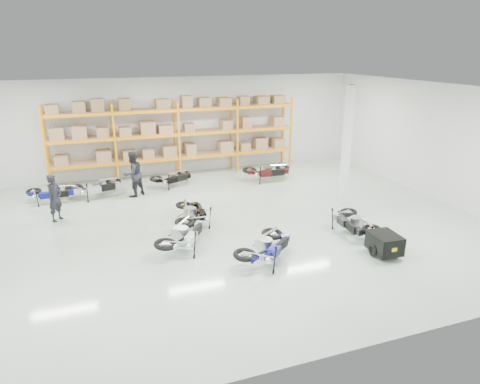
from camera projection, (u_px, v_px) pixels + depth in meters
name	position (u px, v px, depth m)	size (l,w,h in m)	color
room	(217.00, 161.00, 13.86)	(18.00, 18.00, 18.00)	#ACC0AF
pallet_rack	(177.00, 128.00, 19.62)	(11.28, 0.98, 3.62)	orange
structural_column	(346.00, 147.00, 15.96)	(0.25, 0.25, 4.50)	white
moto_blue_centre	(267.00, 242.00, 11.95)	(0.85, 1.92, 1.17)	#07074E
moto_silver_left	(183.00, 230.00, 12.72)	(0.87, 1.95, 1.19)	#B1B2B8
moto_black_far_left	(193.00, 210.00, 14.48)	(0.79, 1.79, 1.09)	black
moto_touring_right	(353.00, 218.00, 13.75)	(0.78, 1.76, 1.08)	black
trailer	(384.00, 243.00, 12.38)	(0.82, 1.57, 0.65)	black
moto_back_a	(52.00, 189.00, 16.62)	(0.76, 1.70, 1.04)	navy
moto_back_b	(96.00, 184.00, 17.19)	(0.82, 1.84, 1.12)	#ACB2B6
moto_back_c	(172.00, 175.00, 18.55)	(0.73, 1.65, 1.01)	black
moto_back_d	(268.00, 168.00, 19.32)	(0.84, 1.90, 1.16)	#3C0C0F
person_left	(55.00, 198.00, 14.77)	(0.61, 0.40, 1.67)	black
person_back	(133.00, 174.00, 17.19)	(0.90, 0.71, 1.86)	black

